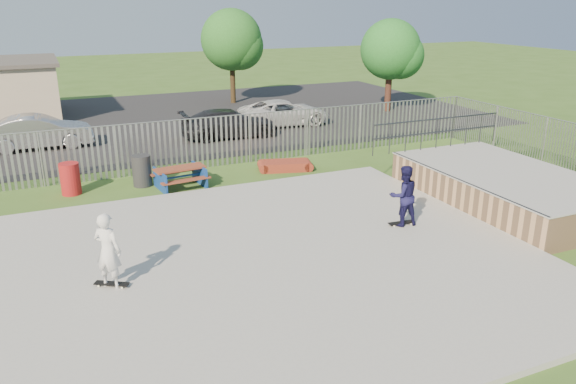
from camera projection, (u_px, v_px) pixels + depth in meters
name	position (u px, v px, depth m)	size (l,w,h in m)	color
ground	(239.00, 270.00, 13.89)	(120.00, 120.00, 0.00)	#385B1F
concrete_slab	(239.00, 267.00, 13.87)	(15.00, 12.00, 0.15)	#9A9A95
quarter_pipe	(504.00, 187.00, 18.25)	(5.50, 7.05, 2.19)	tan
fence	(221.00, 176.00, 17.91)	(26.04, 16.02, 2.00)	gray
picnic_table	(180.00, 177.00, 19.83)	(1.91, 1.64, 0.74)	brown
funbox	(285.00, 166.00, 21.94)	(1.94, 1.32, 0.35)	maroon
trash_bin_red	(70.00, 179.00, 19.11)	(0.66, 0.66, 1.10)	maroon
trash_bin_grey	(142.00, 171.00, 19.97)	(0.67, 0.67, 1.12)	#272729
parking_lot	(123.00, 123.00, 30.31)	(40.00, 18.00, 0.02)	black
car_silver	(39.00, 132.00, 24.90)	(1.57, 4.52, 1.49)	#B4B4B9
car_dark	(229.00, 123.00, 26.92)	(1.88, 4.64, 1.35)	black
car_white	(284.00, 113.00, 29.51)	(2.21, 4.79, 1.33)	silver
tree_mid	(231.00, 40.00, 34.86)	(3.79, 3.79, 5.84)	#382916
tree_right	(391.00, 50.00, 32.32)	(3.45, 3.45, 5.33)	#47271C
skateboard_a	(401.00, 223.00, 16.26)	(0.82, 0.28, 0.08)	black
skateboard_b	(112.00, 285.00, 12.78)	(0.79, 0.59, 0.08)	black
skater_navy	(403.00, 196.00, 15.99)	(0.87, 0.67, 1.78)	#15133C
skater_white	(108.00, 251.00, 12.51)	(0.65, 0.43, 1.78)	white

